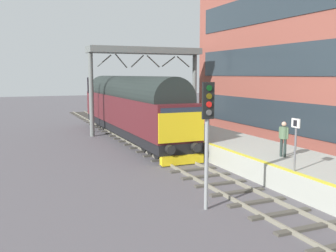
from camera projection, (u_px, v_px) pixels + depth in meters
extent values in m
plane|color=#585358|center=(172.00, 160.00, 21.72)|extent=(140.00, 140.00, 0.00)
cube|color=gray|center=(160.00, 160.00, 21.43)|extent=(0.07, 60.00, 0.15)
cube|color=gray|center=(184.00, 158.00, 21.99)|extent=(0.07, 60.00, 0.15)
cube|color=#4A463E|center=(308.00, 228.00, 11.98)|extent=(2.50, 0.26, 0.09)
cube|color=#4A463E|center=(280.00, 214.00, 13.19)|extent=(2.50, 0.26, 0.09)
cube|color=#4A463E|center=(257.00, 202.00, 14.41)|extent=(2.50, 0.26, 0.09)
cube|color=#4A463E|center=(237.00, 192.00, 15.63)|extent=(2.50, 0.26, 0.09)
cube|color=#4A463E|center=(220.00, 184.00, 16.84)|extent=(2.50, 0.26, 0.09)
cube|color=#4A463E|center=(206.00, 176.00, 18.06)|extent=(2.50, 0.26, 0.09)
cube|color=#4A463E|center=(193.00, 170.00, 19.28)|extent=(2.50, 0.26, 0.09)
cube|color=#4A463E|center=(182.00, 164.00, 20.50)|extent=(2.50, 0.26, 0.09)
cube|color=#4A463E|center=(172.00, 159.00, 21.71)|extent=(2.50, 0.26, 0.09)
cube|color=#4A463E|center=(163.00, 155.00, 22.93)|extent=(2.50, 0.26, 0.09)
cube|color=#4A463E|center=(155.00, 151.00, 24.15)|extent=(2.50, 0.26, 0.09)
cube|color=#4A463E|center=(148.00, 147.00, 25.37)|extent=(2.50, 0.26, 0.09)
cube|color=#4A463E|center=(141.00, 144.00, 26.58)|extent=(2.50, 0.26, 0.09)
cube|color=#4A463E|center=(135.00, 141.00, 27.80)|extent=(2.50, 0.26, 0.09)
cube|color=#4A463E|center=(130.00, 138.00, 29.02)|extent=(2.50, 0.26, 0.09)
cube|color=#4A463E|center=(125.00, 135.00, 30.24)|extent=(2.50, 0.26, 0.09)
cube|color=#4A463E|center=(120.00, 133.00, 31.45)|extent=(2.50, 0.26, 0.09)
cube|color=#4A463E|center=(116.00, 131.00, 32.67)|extent=(2.50, 0.26, 0.09)
cube|color=#4A463E|center=(112.00, 129.00, 33.89)|extent=(2.50, 0.26, 0.09)
cube|color=#4A463E|center=(108.00, 127.00, 35.11)|extent=(2.50, 0.26, 0.09)
cube|color=#4A463E|center=(105.00, 125.00, 36.32)|extent=(2.50, 0.26, 0.09)
cube|color=#4A463E|center=(101.00, 123.00, 37.54)|extent=(2.50, 0.26, 0.09)
cube|color=#4A463E|center=(98.00, 122.00, 38.76)|extent=(2.50, 0.26, 0.09)
cube|color=#4A463E|center=(96.00, 120.00, 39.98)|extent=(2.50, 0.26, 0.09)
cube|color=#4A463E|center=(93.00, 119.00, 41.19)|extent=(2.50, 0.26, 0.09)
cube|color=#4A463E|center=(90.00, 118.00, 42.41)|extent=(2.50, 0.26, 0.09)
cube|color=#4A463E|center=(88.00, 117.00, 43.63)|extent=(2.50, 0.26, 0.09)
cube|color=#4A463E|center=(86.00, 115.00, 44.84)|extent=(2.50, 0.26, 0.09)
cube|color=#4A463E|center=(84.00, 114.00, 46.06)|extent=(2.50, 0.26, 0.09)
cube|color=#4A463E|center=(82.00, 113.00, 47.28)|extent=(2.50, 0.26, 0.09)
cube|color=#4A463E|center=(80.00, 112.00, 48.50)|extent=(2.50, 0.26, 0.09)
cube|color=#AAADA2|center=(227.00, 147.00, 23.04)|extent=(4.00, 44.00, 1.00)
cube|color=yellow|center=(200.00, 140.00, 22.26)|extent=(0.30, 44.00, 0.01)
cube|color=#27323A|center=(322.00, 123.00, 22.20)|extent=(0.06, 28.36, 2.07)
cube|color=#27323A|center=(325.00, 58.00, 21.71)|extent=(0.06, 28.36, 2.07)
cube|color=black|center=(130.00, 128.00, 28.90)|extent=(2.56, 18.43, 0.60)
cube|color=#511A1F|center=(130.00, 110.00, 28.72)|extent=(2.70, 18.43, 2.10)
cylinder|color=#1F2725|center=(129.00, 93.00, 28.56)|extent=(2.56, 16.96, 2.57)
cube|color=yellow|center=(182.00, 127.00, 20.29)|extent=(2.65, 0.08, 1.58)
cube|color=#232D3D|center=(182.00, 114.00, 20.21)|extent=(2.38, 0.04, 0.64)
cube|color=#232D3D|center=(147.00, 105.00, 29.21)|extent=(0.04, 12.90, 0.44)
cylinder|color=black|center=(170.00, 150.00, 19.96)|extent=(0.48, 0.35, 0.48)
cylinder|color=black|center=(196.00, 147.00, 20.53)|extent=(0.48, 0.35, 0.48)
cube|color=yellow|center=(182.00, 160.00, 20.47)|extent=(2.43, 0.36, 0.47)
cylinder|color=black|center=(169.00, 149.00, 22.05)|extent=(1.64, 1.04, 1.04)
cylinder|color=black|center=(162.00, 146.00, 23.05)|extent=(1.64, 1.04, 1.04)
cylinder|color=black|center=(155.00, 143.00, 24.06)|extent=(1.64, 1.04, 1.04)
cylinder|color=black|center=(112.00, 123.00, 33.83)|extent=(1.64, 1.04, 1.04)
cylinder|color=black|center=(109.00, 122.00, 34.83)|extent=(1.64, 1.04, 1.04)
cylinder|color=black|center=(106.00, 121.00, 35.84)|extent=(1.64, 1.04, 1.04)
cylinder|color=gray|center=(207.00, 147.00, 13.47)|extent=(0.14, 0.14, 4.54)
cube|color=black|center=(208.00, 101.00, 13.20)|extent=(0.44, 0.10, 1.27)
cylinder|color=#0A3E13|center=(209.00, 88.00, 13.09)|extent=(0.20, 0.06, 0.20)
cylinder|color=#53470A|center=(209.00, 96.00, 13.13)|extent=(0.20, 0.06, 0.20)
cylinder|color=red|center=(209.00, 104.00, 13.16)|extent=(0.20, 0.06, 0.20)
cylinder|color=#50504E|center=(209.00, 113.00, 13.20)|extent=(0.20, 0.06, 0.20)
cylinder|color=gray|center=(91.00, 105.00, 31.70)|extent=(0.14, 0.14, 4.55)
cube|color=black|center=(90.00, 85.00, 31.43)|extent=(0.44, 0.10, 1.27)
cylinder|color=#0A3E13|center=(90.00, 80.00, 31.32)|extent=(0.20, 0.06, 0.20)
cylinder|color=#50504E|center=(90.00, 83.00, 31.36)|extent=(0.20, 0.06, 0.20)
cylinder|color=#500807|center=(90.00, 87.00, 31.39)|extent=(0.20, 0.06, 0.20)
cylinder|color=yellow|center=(90.00, 90.00, 31.43)|extent=(0.20, 0.06, 0.20)
cylinder|color=slate|center=(295.00, 145.00, 15.01)|extent=(0.08, 0.08, 2.09)
cube|color=silver|center=(296.00, 123.00, 14.89)|extent=(0.05, 0.44, 0.36)
cube|color=black|center=(295.00, 123.00, 14.87)|extent=(0.01, 0.20, 0.24)
cylinder|color=#273330|center=(285.00, 148.00, 17.69)|extent=(0.13, 0.13, 0.84)
cylinder|color=#273330|center=(281.00, 147.00, 17.85)|extent=(0.13, 0.13, 0.84)
cylinder|color=#526C4E|center=(284.00, 133.00, 17.68)|extent=(0.41, 0.41, 0.56)
sphere|color=tan|center=(284.00, 124.00, 17.62)|extent=(0.22, 0.22, 0.22)
cylinder|color=#526C4E|center=(288.00, 133.00, 17.51)|extent=(0.09, 0.09, 0.52)
cylinder|color=#526C4E|center=(280.00, 132.00, 17.84)|extent=(0.09, 0.09, 0.52)
cylinder|color=slate|center=(91.00, 95.00, 29.62)|extent=(0.36, 0.36, 6.45)
cylinder|color=slate|center=(194.00, 93.00, 33.05)|extent=(0.36, 0.36, 6.45)
cube|color=slate|center=(145.00, 51.00, 30.87)|extent=(9.30, 2.00, 0.50)
cylinder|color=slate|center=(104.00, 61.00, 29.68)|extent=(1.15, 0.10, 0.96)
cylinder|color=slate|center=(121.00, 61.00, 30.20)|extent=(0.99, 0.10, 1.12)
cylinder|color=slate|center=(137.00, 61.00, 30.72)|extent=(1.11, 0.10, 1.01)
cylinder|color=slate|center=(153.00, 61.00, 31.24)|extent=(1.13, 0.10, 0.99)
cylinder|color=slate|center=(169.00, 62.00, 31.76)|extent=(1.20, 0.10, 0.89)
cylinder|color=slate|center=(183.00, 62.00, 32.28)|extent=(1.18, 0.10, 0.93)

